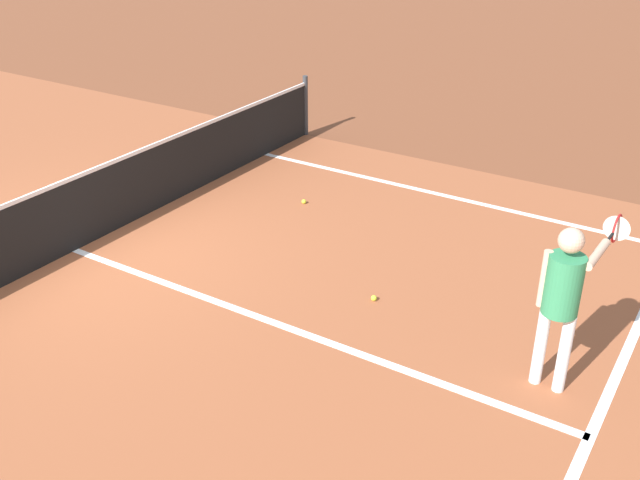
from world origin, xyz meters
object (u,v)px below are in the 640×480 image
Objects in this scene: player_near at (564,291)px; tennis_ball_near_net at (304,202)px; net at (69,215)px; tennis_ball_mid_court at (374,298)px.

player_near is 4.86m from tennis_ball_near_net.
net is 163.24× the size of tennis_ball_near_net.
net reaches higher than tennis_ball_mid_court.
tennis_ball_near_net is (2.22, 4.21, -0.99)m from player_near.
net is 163.24× the size of tennis_ball_mid_court.
player_near is (0.53, -5.88, 0.53)m from net.
net is 3.94m from tennis_ball_mid_court.
tennis_ball_near_net is 1.00× the size of tennis_ball_mid_court.
tennis_ball_near_net is 2.78m from tennis_ball_mid_court.
net is at bearing 104.29° from tennis_ball_mid_court.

